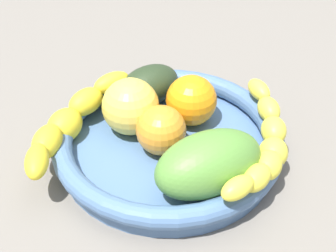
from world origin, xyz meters
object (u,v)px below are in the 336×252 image
at_px(fruit_bowl, 168,141).
at_px(orange_front, 161,130).
at_px(banana_draped_left, 265,144).
at_px(mango_green, 209,164).
at_px(banana_draped_right, 69,121).
at_px(orange_mid_left, 191,100).
at_px(apple_yellow, 131,106).
at_px(avocado_dark, 148,85).

xyz_separation_m(fruit_bowl, orange_front, (0.01, -0.01, 0.03)).
xyz_separation_m(banana_draped_left, mango_green, (0.02, -0.08, 0.01)).
height_order(orange_front, mango_green, mango_green).
height_order(fruit_bowl, banana_draped_left, banana_draped_left).
relative_size(banana_draped_right, orange_front, 2.93).
relative_size(orange_front, orange_mid_left, 0.92).
relative_size(banana_draped_left, orange_front, 3.20).
xyz_separation_m(fruit_bowl, apple_yellow, (-0.04, -0.04, 0.03)).
bearing_deg(fruit_bowl, banana_draped_left, 58.48).
distance_m(banana_draped_left, orange_mid_left, 0.12).
bearing_deg(apple_yellow, orange_front, 28.92).
bearing_deg(orange_front, fruit_bowl, 122.60).
distance_m(mango_green, avocado_dark, 0.18).
xyz_separation_m(orange_front, avocado_dark, (-0.10, 0.01, -0.00)).
distance_m(banana_draped_left, mango_green, 0.08).
relative_size(fruit_bowl, orange_mid_left, 4.32).
relative_size(banana_draped_right, avocado_dark, 2.04).
relative_size(orange_front, avocado_dark, 0.69).
bearing_deg(avocado_dark, banana_draped_right, -64.76).
bearing_deg(apple_yellow, orange_mid_left, 87.25).
bearing_deg(fruit_bowl, avocado_dark, -179.18).
relative_size(orange_front, mango_green, 0.48).
relative_size(orange_mid_left, avocado_dark, 0.75).
bearing_deg(fruit_bowl, mango_green, 15.87).
distance_m(fruit_bowl, avocado_dark, 0.10).
bearing_deg(orange_mid_left, avocado_dark, -142.87).
height_order(orange_mid_left, apple_yellow, apple_yellow).
height_order(banana_draped_left, avocado_dark, same).
distance_m(orange_front, mango_green, 0.08).
relative_size(fruit_bowl, apple_yellow, 3.93).
distance_m(mango_green, apple_yellow, 0.14).
xyz_separation_m(banana_draped_right, avocado_dark, (-0.05, 0.12, -0.00)).
bearing_deg(banana_draped_right, fruit_bowl, 70.01).
distance_m(fruit_bowl, apple_yellow, 0.07).
distance_m(banana_draped_right, orange_front, 0.12).
relative_size(banana_draped_left, apple_yellow, 2.69).
xyz_separation_m(banana_draped_right, orange_mid_left, (0.00, 0.16, 0.00)).
bearing_deg(mango_green, apple_yellow, -153.93).
height_order(banana_draped_left, apple_yellow, apple_yellow).
height_order(fruit_bowl, orange_mid_left, orange_mid_left).
relative_size(fruit_bowl, avocado_dark, 3.26).
relative_size(orange_mid_left, apple_yellow, 0.91).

